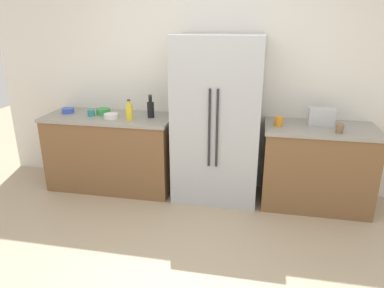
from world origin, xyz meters
name	(u,v)px	position (x,y,z in m)	size (l,w,h in m)	color
ground_plane	(175,273)	(0.00, 0.00, 0.00)	(10.83, 10.83, 0.00)	tan
kitchen_back_panel	(210,75)	(0.00, 1.81, 1.36)	(5.42, 0.10, 2.71)	silver
counter_left	(112,151)	(-1.14, 1.45, 0.45)	(1.52, 0.65, 0.91)	brown
counter_right	(316,166)	(1.24, 1.45, 0.45)	(1.16, 0.65, 0.91)	brown
refrigerator	(217,121)	(0.14, 1.44, 0.92)	(0.94, 0.64, 1.83)	#B2B5BA
toaster	(321,117)	(1.25, 1.53, 1.00)	(0.27, 0.14, 0.18)	silver
bottle_a	(151,109)	(-0.63, 1.47, 1.01)	(0.08, 0.08, 0.26)	black
bottle_b	(129,112)	(-0.83, 1.30, 1.00)	(0.08, 0.08, 0.24)	yellow
cup_a	(279,121)	(0.80, 1.40, 0.96)	(0.09, 0.09, 0.10)	orange
cup_b	(91,113)	(-1.34, 1.39, 0.94)	(0.08, 0.08, 0.07)	teal
cup_c	(340,128)	(1.39, 1.26, 0.95)	(0.08, 0.08, 0.09)	brown
bowl_a	(68,110)	(-1.68, 1.48, 0.93)	(0.14, 0.14, 0.06)	blue
bowl_b	(111,116)	(-1.06, 1.33, 0.93)	(0.16, 0.16, 0.06)	white
bowl_c	(103,111)	(-1.23, 1.49, 0.94)	(0.17, 0.17, 0.07)	green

